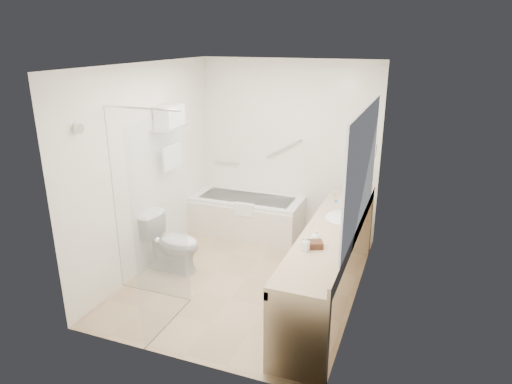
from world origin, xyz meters
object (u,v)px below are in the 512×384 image
(vanity_counter, at_px, (331,248))
(water_bottle_left, at_px, (335,209))
(toilet, at_px, (172,243))
(bathtub, at_px, (247,215))
(amenity_basket, at_px, (313,244))

(vanity_counter, xyz_separation_m, water_bottle_left, (-0.04, 0.39, 0.30))
(toilet, relative_size, water_bottle_left, 3.65)
(vanity_counter, xyz_separation_m, toilet, (-1.97, 0.02, -0.28))
(bathtub, bearing_deg, toilet, -108.17)
(amenity_basket, height_order, water_bottle_left, water_bottle_left)
(water_bottle_left, bearing_deg, toilet, -169.14)
(bathtub, xyz_separation_m, water_bottle_left, (1.48, -1.00, 0.67))
(amenity_basket, bearing_deg, vanity_counter, 80.55)
(toilet, bearing_deg, bathtub, -15.20)
(bathtub, distance_m, toilet, 1.45)
(vanity_counter, relative_size, amenity_basket, 14.65)
(toilet, height_order, water_bottle_left, water_bottle_left)
(vanity_counter, height_order, water_bottle_left, water_bottle_left)
(bathtub, xyz_separation_m, vanity_counter, (1.52, -1.39, 0.36))
(vanity_counter, xyz_separation_m, amenity_basket, (-0.08, -0.48, 0.24))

